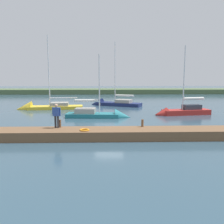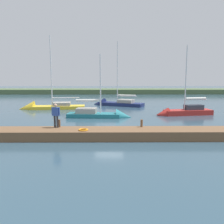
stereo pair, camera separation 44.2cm
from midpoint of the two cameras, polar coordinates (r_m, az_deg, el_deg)
ground_plane at (r=20.85m, az=-0.12°, el=-3.50°), size 200.00×200.00×0.00m
far_shoreline at (r=64.18m, az=-0.37°, el=4.51°), size 180.00×8.00×2.40m
dock_pier at (r=16.76m, az=-0.03°, el=-5.27°), size 24.18×2.08×0.67m
mooring_post_near at (r=17.52m, az=7.89°, el=-2.70°), size 0.17×0.17×0.55m
mooring_post_far at (r=17.68m, az=-11.90°, el=-2.67°), size 0.16×0.16×0.57m
life_ring_buoy at (r=16.34m, az=-6.18°, el=-4.28°), size 0.66×0.66×0.10m
sailboat_mid_channel at (r=33.51m, az=-15.24°, el=0.89°), size 9.01×3.18×10.86m
sailboat_inner_slip at (r=28.36m, az=16.99°, el=-0.25°), size 6.78×2.63×8.53m
sailboat_behind_pier at (r=25.56m, az=-1.71°, el=-0.99°), size 7.00×2.30×7.60m
sailboat_outer_mooring at (r=36.44m, az=0.87°, el=1.79°), size 8.22×5.27×10.53m
person_on_dock at (r=17.44m, az=-12.72°, el=-0.41°), size 0.64×0.34×1.75m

